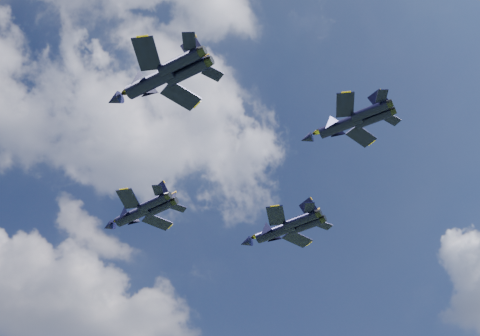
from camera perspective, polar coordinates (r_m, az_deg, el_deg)
name	(u,v)px	position (r m, az deg, el deg)	size (l,w,h in m)	color
jet_lead	(132,216)	(91.04, -11.49, -5.00)	(13.54, 14.45, 3.81)	black
jet_left	(148,83)	(71.34, -9.82, 8.88)	(14.85, 14.60, 4.01)	black
jet_right	(273,232)	(95.27, 3.56, -6.86)	(15.02, 15.57, 4.16)	black
jet_slot	(338,127)	(75.10, 10.38, 4.37)	(12.71, 12.31, 3.40)	black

